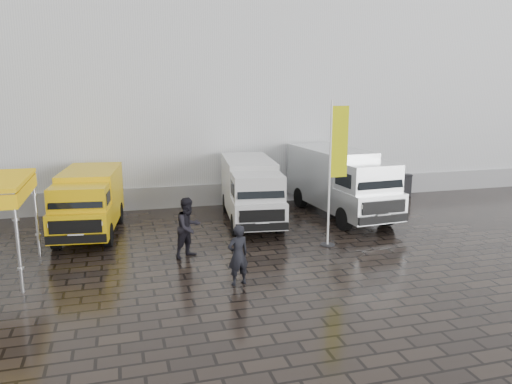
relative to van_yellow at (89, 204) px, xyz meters
The scene contains 10 objects.
ground 8.47m from the van_yellow, 33.02° to the right, with size 120.00×120.00×0.00m, color black.
exhibition_hall 15.35m from the van_yellow, 51.66° to the left, with size 44.00×16.00×12.00m, color silver.
hall_plinth 9.67m from the van_yellow, 20.49° to the left, with size 44.00×0.15×1.00m, color gray.
van_yellow is the anchor object (origin of this frame).
van_white 6.28m from the van_yellow, ahead, with size 1.92×5.77×2.50m, color silver, non-canonical shape.
van_silver 10.23m from the van_yellow, ahead, with size 2.16×6.47×2.80m, color silver, non-canonical shape.
flagpole 9.16m from the van_yellow, 24.01° to the right, with size 0.88×0.50×5.02m.
wheelie_bin 15.42m from the van_yellow, 10.86° to the left, with size 0.66×0.66×1.10m, color black.
person_front 7.55m from the van_yellow, 56.13° to the right, with size 0.63×0.41×1.73m, color black.
person_tent 4.80m from the van_yellow, 48.00° to the right, with size 0.96×0.75×1.97m, color black.
Camera 1 is at (-5.90, -14.50, 5.44)m, focal length 35.00 mm.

